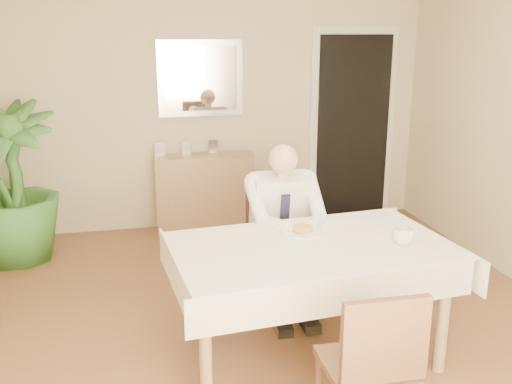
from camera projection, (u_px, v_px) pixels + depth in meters
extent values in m
plane|color=brown|center=(267.00, 341.00, 3.86)|extent=(5.00, 5.00, 0.00)
cube|color=#CBB892|center=(210.00, 103.00, 5.84)|extent=(4.50, 0.02, 2.60)
cube|color=white|center=(352.00, 127.00, 6.23)|extent=(0.96, 0.03, 2.10)
cube|color=black|center=(353.00, 127.00, 6.20)|extent=(0.80, 0.05, 1.95)
cube|color=silver|center=(200.00, 78.00, 5.73)|extent=(0.86, 0.03, 0.76)
cube|color=white|center=(201.00, 79.00, 5.71)|extent=(0.74, 0.02, 0.64)
cube|color=#967355|center=(312.00, 249.00, 3.52)|extent=(1.68, 1.04, 0.04)
cube|color=white|center=(312.00, 245.00, 3.51)|extent=(1.78, 1.15, 0.01)
cube|color=white|center=(340.00, 297.00, 3.07)|extent=(1.69, 0.17, 0.22)
cube|color=white|center=(289.00, 234.00, 4.01)|extent=(1.69, 0.17, 0.22)
cube|color=white|center=(174.00, 273.00, 3.37)|extent=(0.11, 1.00, 0.22)
cube|color=white|center=(435.00, 250.00, 3.72)|extent=(0.11, 1.00, 0.22)
cylinder|color=#967355|center=(205.00, 347.00, 3.13)|extent=(0.07, 0.07, 0.70)
cylinder|color=#967355|center=(443.00, 319.00, 3.43)|extent=(0.07, 0.07, 0.70)
cylinder|color=#967355|center=(191.00, 289.00, 3.82)|extent=(0.07, 0.07, 0.70)
cylinder|color=#967355|center=(389.00, 270.00, 4.12)|extent=(0.07, 0.07, 0.70)
cube|color=#492E1B|center=(278.00, 246.00, 4.35)|extent=(0.47, 0.47, 0.04)
cube|color=#492E1B|center=(272.00, 207.00, 4.46)|extent=(0.43, 0.08, 0.43)
cylinder|color=#492E1B|center=(260.00, 285.00, 4.20)|extent=(0.04, 0.04, 0.42)
cylinder|color=#492E1B|center=(308.00, 281.00, 4.28)|extent=(0.04, 0.04, 0.42)
cylinder|color=#492E1B|center=(250.00, 266.00, 4.55)|extent=(0.04, 0.04, 0.42)
cylinder|color=#492E1B|center=(294.00, 262.00, 4.62)|extent=(0.04, 0.04, 0.42)
cube|color=#492E1B|center=(366.00, 366.00, 2.82)|extent=(0.42, 0.42, 0.04)
cube|color=#492E1B|center=(385.00, 341.00, 2.57)|extent=(0.42, 0.04, 0.42)
cylinder|color=#492E1B|center=(381.00, 380.00, 3.08)|extent=(0.04, 0.04, 0.41)
cube|color=white|center=(280.00, 208.00, 4.23)|extent=(0.42, 0.31, 0.55)
cube|color=black|center=(285.00, 217.00, 4.12)|extent=(0.06, 0.08, 0.36)
cylinder|color=tan|center=(282.00, 172.00, 4.11)|extent=(0.09, 0.09, 0.08)
sphere|color=tan|center=(283.00, 159.00, 4.05)|extent=(0.21, 0.21, 0.21)
cube|color=black|center=(273.00, 249.00, 4.08)|extent=(0.13, 0.42, 0.13)
cube|color=black|center=(300.00, 246.00, 4.12)|extent=(0.13, 0.42, 0.13)
cube|color=black|center=(279.00, 296.00, 3.99)|extent=(0.11, 0.12, 0.45)
cube|color=black|center=(307.00, 294.00, 4.04)|extent=(0.11, 0.12, 0.45)
cube|color=black|center=(281.00, 325.00, 3.99)|extent=(0.11, 0.26, 0.07)
cube|color=black|center=(309.00, 322.00, 4.03)|extent=(0.11, 0.26, 0.07)
cylinder|color=white|center=(302.00, 232.00, 3.70)|extent=(0.26, 0.26, 0.02)
ellipsoid|color=olive|center=(302.00, 229.00, 3.69)|extent=(0.14, 0.14, 0.06)
cylinder|color=silver|center=(311.00, 232.00, 3.65)|extent=(0.01, 0.13, 0.01)
cylinder|color=silver|center=(299.00, 233.00, 3.63)|extent=(0.01, 0.13, 0.01)
imported|color=white|center=(403.00, 236.00, 3.50)|extent=(0.14, 0.14, 0.10)
cube|color=#967355|center=(205.00, 193.00, 5.90)|extent=(1.02, 0.42, 0.79)
cube|color=silver|center=(160.00, 149.00, 5.73)|extent=(0.10, 0.02, 0.14)
cube|color=silver|center=(186.00, 148.00, 5.79)|extent=(0.10, 0.02, 0.14)
cube|color=silver|center=(213.00, 147.00, 5.86)|extent=(0.10, 0.02, 0.14)
imported|color=#2B5B21|center=(12.00, 183.00, 5.03)|extent=(0.99, 0.99, 1.43)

